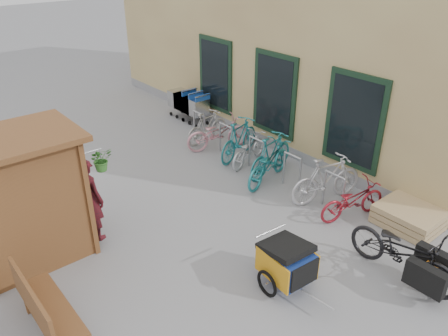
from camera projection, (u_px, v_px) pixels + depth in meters
ground at (254, 251)px, 8.24m from camera, size 80.00×80.00×0.00m
building at (312, 3)px, 13.36m from camera, size 6.07×13.00×7.00m
kiosk at (15, 185)px, 7.36m from camera, size 2.49×1.65×2.40m
bike_rack at (256, 151)px, 10.94m from camera, size 0.05×5.35×0.86m
pallet_stack at (409, 217)px, 8.88m from camera, size 1.00×1.20×0.40m
bench at (44, 309)px, 6.25m from camera, size 0.50×1.64×1.04m
shopping_carts at (188, 102)px, 13.97m from camera, size 0.58×1.62×1.05m
child_trailer at (287, 261)px, 7.23m from camera, size 0.92×1.52×0.89m
cargo_bike at (404, 253)px, 7.38m from camera, size 0.71×1.98×1.04m
person_kiosk at (90, 200)px, 8.26m from camera, size 0.61×0.73×1.70m
bike_0 at (353, 200)px, 9.08m from camera, size 1.66×0.93×0.83m
bike_1 at (327, 179)px, 9.61m from camera, size 1.87×0.97×1.08m
bike_2 at (268, 163)px, 10.43m from camera, size 1.92×1.10×0.95m
bike_3 at (271, 155)px, 10.75m from camera, size 1.79×0.82×1.04m
bike_4 at (248, 149)px, 11.32m from camera, size 1.61×0.95×0.80m
bike_5 at (239, 139)px, 11.57m from camera, size 1.84×1.03×1.07m
bike_6 at (218, 133)px, 12.08m from camera, size 1.90×1.17×0.94m
bike_7 at (207, 127)px, 12.51m from camera, size 1.57×0.60×0.92m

